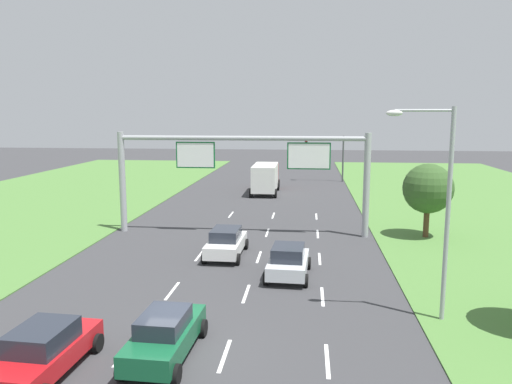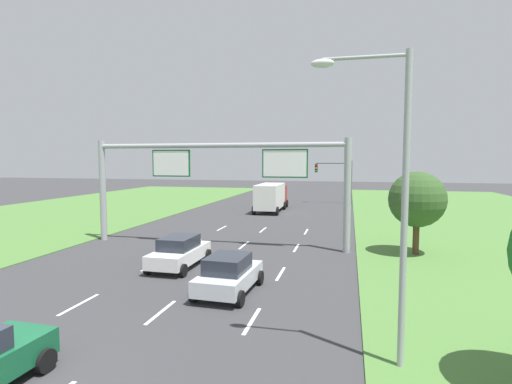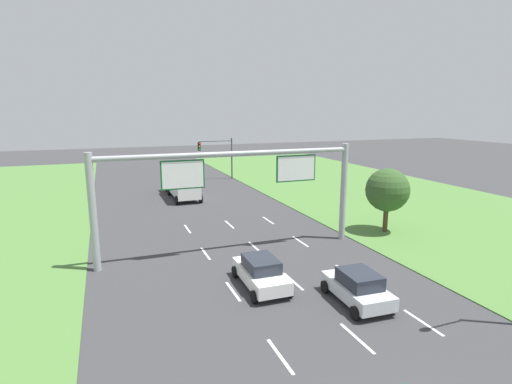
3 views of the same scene
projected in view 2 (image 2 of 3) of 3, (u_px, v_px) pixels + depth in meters
The scene contains 10 objects.
lane_dashes_inner_left at pixel (17, 337), 12.74m from camera, with size 0.14×44.40×0.01m.
lane_dashes_inner_right at pixel (115, 349), 11.95m from camera, with size 0.14×44.40×0.01m.
lane_dashes_slip at pixel (227, 362), 11.15m from camera, with size 0.14×44.40×0.01m.
car_mid_lane at pixel (179, 252), 21.07m from camera, with size 2.18×4.42×1.64m.
car_far_ahead at pixel (229, 274), 16.93m from camera, with size 2.32×4.06×1.65m.
box_truck at pixel (271, 196), 44.26m from camera, with size 2.73×8.40×3.04m.
sign_gantry at pixel (219, 172), 26.01m from camera, with size 17.24×0.44×7.00m.
traffic_light_mast at pixel (336, 174), 51.73m from camera, with size 4.76×0.49×5.60m.
street_lamp at pixel (390, 182), 10.56m from camera, with size 2.61×0.32×8.50m.
roadside_tree_mid at pixel (417, 200), 23.50m from camera, with size 3.30×3.30×5.00m.
Camera 2 is at (8.50, -7.26, 5.66)m, focal length 28.00 mm.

